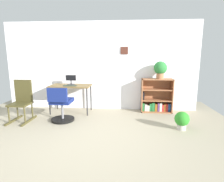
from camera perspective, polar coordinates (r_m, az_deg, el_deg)
name	(u,v)px	position (r m, az deg, el deg)	size (l,w,h in m)	color
ground_plane	(83,144)	(3.24, -9.13, -15.93)	(6.24, 6.24, 0.00)	#A0967E
wall_back	(100,66)	(5.01, -3.71, 7.71)	(5.20, 0.12, 2.35)	white
desk	(71,87)	(4.80, -12.83, 1.08)	(1.03, 0.57, 0.72)	brown
monitor	(71,80)	(4.87, -12.71, 3.35)	(0.27, 0.19, 0.25)	#262628
keyboard	(70,86)	(4.66, -13.03, 1.64)	(0.32, 0.12, 0.02)	#2A352C
office_chair	(61,107)	(4.22, -15.58, -4.72)	(0.52, 0.55, 0.80)	black
rocking_chair	(22,101)	(4.60, -26.38, -2.68)	(0.42, 0.64, 0.92)	#403B1D
bookshelf_low	(156,98)	(4.94, 13.66, -2.04)	(0.79, 0.30, 0.88)	#995E3C
potted_plant_on_shelf	(160,69)	(4.79, 14.88, 6.69)	(0.33, 0.33, 0.44)	#9E6642
potted_plant_floor	(182,120)	(3.93, 21.03, -8.42)	(0.29, 0.29, 0.37)	#B7B2A8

